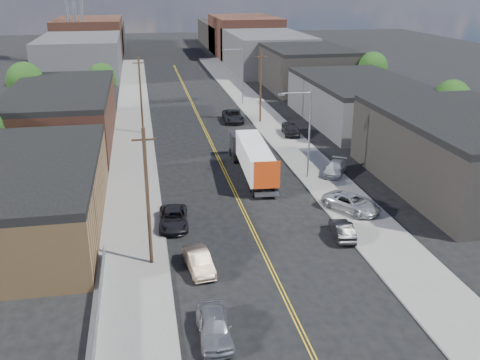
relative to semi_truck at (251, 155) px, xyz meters
name	(u,v)px	position (x,y,z in m)	size (l,w,h in m)	color
ground	(194,106)	(-2.58, 32.92, -2.10)	(260.00, 260.00, 0.00)	black
centerline	(205,131)	(-2.58, 17.92, -2.09)	(0.32, 120.00, 0.01)	gold
sidewalk_left	(133,134)	(-12.08, 17.92, -2.02)	(5.00, 140.00, 0.15)	slate
sidewalk_right	(274,127)	(6.92, 17.92, -2.02)	(5.00, 140.00, 0.15)	slate
warehouse_tan	(23,196)	(-20.58, -9.08, 0.70)	(12.00, 22.00, 5.60)	brown
warehouse_brown	(62,114)	(-20.58, 16.92, 1.20)	(12.00, 26.00, 6.60)	#502B20
industrial_right_a	(465,151)	(19.41, -7.08, 1.45)	(14.00, 22.00, 7.10)	black
industrial_right_b	(359,100)	(19.42, 18.92, 0.95)	(14.00, 24.00, 6.10)	#373639
industrial_right_c	(305,67)	(19.42, 44.92, 1.70)	(14.00, 22.00, 7.60)	black
skyline_left_a	(81,56)	(-22.58, 67.92, 1.90)	(16.00, 30.00, 8.00)	#373639
skyline_right_a	(266,51)	(17.42, 67.92, 1.90)	(16.00, 30.00, 8.00)	#373639
skyline_left_b	(90,39)	(-22.58, 92.92, 2.90)	(16.00, 26.00, 10.00)	#502B20
skyline_right_b	(244,36)	(17.42, 92.92, 2.90)	(16.00, 26.00, 10.00)	#502B20
skyline_left_c	(96,37)	(-22.58, 112.92, 1.40)	(16.00, 40.00, 7.00)	black
skyline_right_c	(232,35)	(17.42, 112.92, 1.40)	(16.00, 40.00, 7.00)	black
streetlight_near	(306,127)	(5.02, -2.08, 3.23)	(3.39, 0.25, 9.00)	gray
streetlight_far	(240,72)	(5.02, 32.92, 3.23)	(3.39, 0.25, 9.00)	gray
utility_pole_left_near	(148,197)	(-10.78, -17.08, 3.04)	(1.60, 0.26, 10.00)	black
utility_pole_left_far	(141,95)	(-10.78, 17.92, 3.04)	(1.60, 0.26, 10.00)	black
utility_pole_right	(261,86)	(5.62, 20.92, 3.04)	(1.60, 0.26, 10.00)	black
chainlink_fence	(98,314)	(-14.08, -23.58, -1.44)	(0.05, 16.00, 1.22)	slate
tree_left_mid	(26,83)	(-26.52, 27.92, 3.38)	(5.10, 5.04, 8.37)	black
tree_left_far	(102,78)	(-16.52, 34.92, 2.47)	(4.35, 4.20, 6.97)	black
tree_right_near	(452,100)	(27.48, 8.92, 2.77)	(4.60, 4.48, 7.44)	black
tree_right_far	(373,68)	(27.48, 32.92, 3.08)	(4.85, 4.76, 7.91)	black
semi_truck	(251,155)	(0.00, 0.00, 0.00)	(2.99, 14.21, 3.69)	silver
car_left_a	(214,326)	(-7.58, -26.13, -1.32)	(1.83, 4.54, 1.55)	gray
car_left_b	(199,261)	(-7.58, -18.52, -1.40)	(1.48, 4.26, 1.40)	#816A54
car_left_c	(173,218)	(-8.81, -11.08, -1.40)	(2.32, 5.03, 1.40)	black
car_right_oncoming	(342,230)	(4.02, -15.56, -1.44)	(1.40, 4.01, 1.32)	black
car_right_lot_a	(352,203)	(6.58, -11.08, -1.22)	(2.42, 5.24, 1.46)	silver
car_right_lot_b	(335,168)	(8.42, -1.89, -1.31)	(1.80, 4.42, 1.28)	#AFAFAF
car_right_lot_c	(291,129)	(7.98, 13.47, -1.14)	(1.91, 4.74, 1.61)	black
car_ahead_truck	(233,116)	(1.92, 22.14, -1.29)	(2.67, 5.78, 1.61)	black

